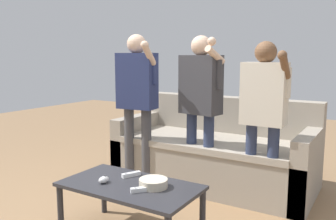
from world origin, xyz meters
The scene contains 10 objects.
couch centered at (0.12, 1.31, 0.30)m, with size 1.99×0.92×0.87m.
coffee_table centered at (0.09, -0.09, 0.36)m, with size 0.98×0.53×0.41m.
snack_bowl centered at (0.26, -0.05, 0.44)m, with size 0.20×0.20×0.06m, color beige.
game_remote_nunchuk centered at (-0.09, -0.17, 0.43)m, with size 0.06×0.09×0.05m.
player_left centered at (-0.51, 0.81, 0.95)m, with size 0.47×0.31×1.52m.
player_center centered at (0.14, 0.92, 0.94)m, with size 0.44×0.34×1.49m.
player_right centered at (0.74, 0.86, 0.90)m, with size 0.42×0.31×1.42m.
game_remote_wand_near centered at (0.24, -0.16, 0.42)m, with size 0.13×0.14×0.03m.
game_remote_wand_far centered at (-0.01, 0.04, 0.42)m, with size 0.10×0.15×0.03m.
game_remote_wand_spare centered at (0.21, 0.00, 0.42)m, with size 0.09×0.16×0.03m.
Camera 1 is at (1.56, -2.00, 1.30)m, focal length 37.85 mm.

